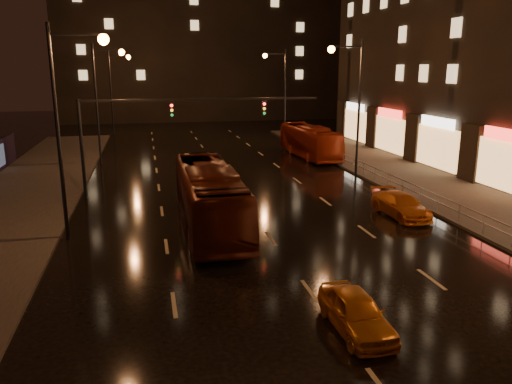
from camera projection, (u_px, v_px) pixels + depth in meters
ground at (235, 190)px, 33.67m from camera, size 140.00×140.00×0.00m
sidewalk_right at (457, 197)px, 31.73m from camera, size 7.00×70.00×0.15m
building_distant at (201, 3)px, 79.39m from camera, size 44.00×16.00×36.00m
traffic_signal at (155, 122)px, 31.47m from camera, size 15.31×0.32×6.20m
railing_right at (388, 177)px, 33.69m from camera, size 0.05×56.00×1.00m
bus_red at (209, 197)px, 25.67m from camera, size 2.73×11.57×3.22m
bus_curb at (309, 141)px, 45.89m from camera, size 2.83×10.51×2.90m
taxi_near at (356, 312)px, 15.63m from camera, size 1.53×3.71×1.26m
taxi_far at (401, 205)px, 27.72m from camera, size 2.03×4.49×1.28m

